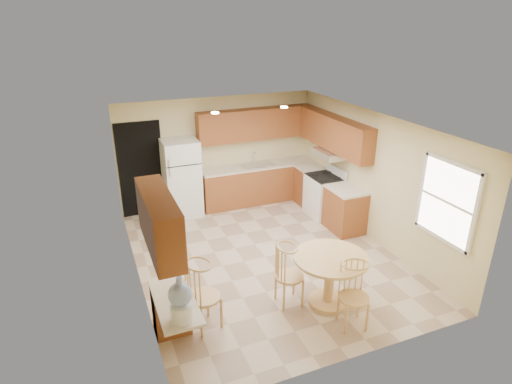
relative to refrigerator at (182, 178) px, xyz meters
name	(u,v)px	position (x,y,z in m)	size (l,w,h in m)	color
floor	(265,257)	(0.95, -2.40, -0.85)	(5.50, 5.50, 0.00)	#C2A98C
ceiling	(266,124)	(0.95, -2.40, 1.65)	(4.50, 5.50, 0.02)	white
wall_back	(218,152)	(0.95, 0.35, 0.40)	(4.50, 0.02, 2.50)	beige
wall_front	(357,277)	(0.95, -5.15, 0.40)	(4.50, 0.02, 2.50)	beige
wall_left	(133,216)	(-1.30, -2.40, 0.40)	(0.02, 5.50, 2.50)	beige
wall_right	(373,177)	(3.20, -2.40, 0.40)	(0.02, 5.50, 2.50)	beige
doorway	(141,170)	(-0.80, 0.34, 0.20)	(0.90, 0.02, 2.10)	black
base_cab_back	(258,184)	(1.83, 0.05, -0.42)	(2.75, 0.60, 0.87)	brown
counter_back	(258,166)	(1.83, 0.05, 0.04)	(2.75, 0.63, 0.04)	beige
base_cab_right_a	(310,186)	(2.90, -0.54, -0.42)	(0.60, 0.59, 0.87)	brown
counter_right_a	(311,168)	(2.90, -0.54, 0.04)	(0.63, 0.59, 0.04)	beige
base_cab_right_b	(345,210)	(2.90, -2.00, -0.42)	(0.60, 0.80, 0.87)	brown
counter_right_b	(347,190)	(2.90, -2.00, 0.04)	(0.63, 0.80, 0.04)	beige
upper_cab_back	(256,124)	(1.83, 0.19, 1.00)	(2.75, 0.33, 0.70)	brown
upper_cab_right	(334,133)	(3.04, -1.19, 1.00)	(0.33, 2.42, 0.70)	brown
upper_cab_left	(159,222)	(-1.13, -4.00, 1.00)	(0.33, 1.40, 0.70)	brown
sink	(257,165)	(1.80, 0.05, 0.06)	(0.78, 0.44, 0.01)	silver
range_hood	(330,154)	(2.95, -1.22, 0.57)	(0.50, 0.76, 0.14)	silver
desk_pedestal	(171,309)	(-1.05, -3.72, -0.49)	(0.48, 0.42, 0.72)	brown
desk_top	(175,301)	(-1.05, -4.10, -0.10)	(0.50, 1.20, 0.04)	beige
window	(447,202)	(3.18, -4.25, 0.65)	(0.06, 1.12, 1.30)	white
can_light_a	(215,113)	(0.45, -1.20, 1.63)	(0.14, 0.14, 0.02)	white
can_light_b	(284,107)	(1.85, -1.20, 1.63)	(0.14, 0.14, 0.02)	white
refrigerator	(182,178)	(0.00, 0.00, 0.00)	(0.75, 0.73, 1.71)	white
stove	(324,195)	(2.88, -1.22, -0.38)	(0.65, 0.76, 1.09)	white
dining_table	(330,273)	(1.30, -4.03, -0.31)	(1.12, 1.12, 0.83)	#E4B472
chair_table_a	(293,272)	(0.75, -3.87, -0.25)	(0.44, 0.56, 0.99)	#E4B472
chair_table_b	(359,294)	(1.35, -4.69, -0.25)	(0.43, 0.45, 0.98)	#E4B472
chair_desk	(205,293)	(-0.60, -3.93, -0.21)	(0.47, 0.61, 1.06)	#E4B472
water_crock	(181,301)	(-1.05, -4.52, 0.18)	(0.28, 0.28, 0.59)	white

